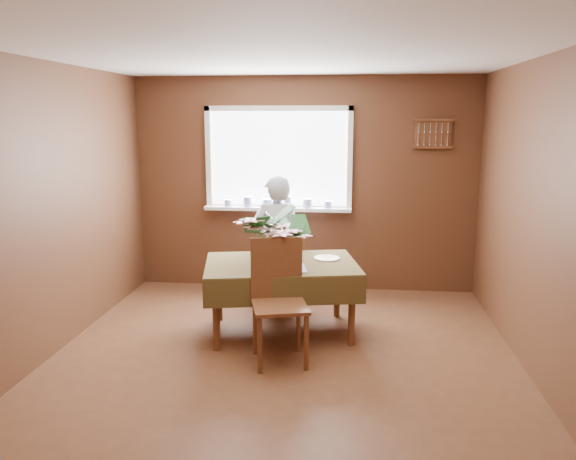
# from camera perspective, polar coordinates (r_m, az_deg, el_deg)

# --- Properties ---
(floor) EXTENTS (4.50, 4.50, 0.00)m
(floor) POSITION_cam_1_polar(r_m,az_deg,el_deg) (4.78, -0.75, -13.76)
(floor) COLOR #58321E
(floor) RESTS_ON ground
(ceiling) EXTENTS (4.50, 4.50, 0.00)m
(ceiling) POSITION_cam_1_polar(r_m,az_deg,el_deg) (4.35, -0.84, 17.56)
(ceiling) COLOR white
(ceiling) RESTS_ON wall_back
(wall_back) EXTENTS (4.00, 0.00, 4.00)m
(wall_back) POSITION_cam_1_polar(r_m,az_deg,el_deg) (6.61, 1.64, 4.61)
(wall_back) COLOR brown
(wall_back) RESTS_ON floor
(wall_front) EXTENTS (4.00, 0.00, 4.00)m
(wall_front) POSITION_cam_1_polar(r_m,az_deg,el_deg) (2.25, -8.02, -9.09)
(wall_front) COLOR brown
(wall_front) RESTS_ON floor
(wall_left) EXTENTS (0.00, 4.50, 4.50)m
(wall_left) POSITION_cam_1_polar(r_m,az_deg,el_deg) (5.05, -23.95, 1.49)
(wall_left) COLOR brown
(wall_left) RESTS_ON floor
(wall_right) EXTENTS (0.00, 4.50, 4.50)m
(wall_right) POSITION_cam_1_polar(r_m,az_deg,el_deg) (4.60, 24.76, 0.54)
(wall_right) COLOR brown
(wall_right) RESTS_ON floor
(window_assembly) EXTENTS (1.72, 0.20, 1.22)m
(window_assembly) POSITION_cam_1_polar(r_m,az_deg,el_deg) (6.58, -1.01, 5.45)
(window_assembly) COLOR white
(window_assembly) RESTS_ON wall_back
(spoon_rack) EXTENTS (0.44, 0.05, 0.33)m
(spoon_rack) POSITION_cam_1_polar(r_m,az_deg,el_deg) (6.57, 14.52, 9.46)
(spoon_rack) COLOR brown
(spoon_rack) RESTS_ON wall_back
(dining_table) EXTENTS (1.58, 1.23, 0.70)m
(dining_table) POSITION_cam_1_polar(r_m,az_deg,el_deg) (5.30, -0.68, -4.20)
(dining_table) COLOR brown
(dining_table) RESTS_ON floor
(chair_far) EXTENTS (0.57, 0.57, 0.96)m
(chair_far) POSITION_cam_1_polar(r_m,az_deg,el_deg) (5.99, -0.49, -3.19)
(chair_far) COLOR brown
(chair_far) RESTS_ON floor
(chair_near) EXTENTS (0.54, 0.54, 1.03)m
(chair_near) POSITION_cam_1_polar(r_m,az_deg,el_deg) (4.76, -0.98, -6.65)
(chair_near) COLOR brown
(chair_near) RESTS_ON floor
(seated_woman) EXTENTS (0.60, 0.46, 1.45)m
(seated_woman) POSITION_cam_1_polar(r_m,az_deg,el_deg) (5.91, -1.17, -1.41)
(seated_woman) COLOR white
(seated_woman) RESTS_ON floor
(flower_bouquet) EXTENTS (0.61, 0.61, 0.52)m
(flower_bouquet) POSITION_cam_1_polar(r_m,az_deg,el_deg) (5.00, -1.20, -0.17)
(flower_bouquet) COLOR white
(flower_bouquet) RESTS_ON dining_table
(side_plate) EXTENTS (0.31, 0.31, 0.01)m
(side_plate) POSITION_cam_1_polar(r_m,az_deg,el_deg) (5.44, 3.96, -2.87)
(side_plate) COLOR white
(side_plate) RESTS_ON dining_table
(table_knife) EXTENTS (0.04, 0.22, 0.00)m
(table_knife) POSITION_cam_1_polar(r_m,az_deg,el_deg) (5.05, 0.86, -3.94)
(table_knife) COLOR silver
(table_knife) RESTS_ON dining_table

